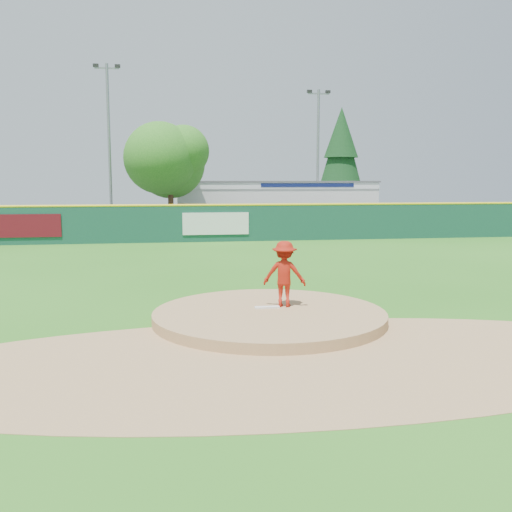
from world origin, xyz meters
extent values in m
plane|color=#286B19|center=(0.00, 0.00, 0.00)|extent=(120.00, 120.00, 0.00)
cylinder|color=#9E774C|center=(0.00, 0.00, 0.00)|extent=(5.50, 5.50, 0.50)
cube|color=white|center=(0.00, 0.30, 0.27)|extent=(0.60, 0.15, 0.04)
cylinder|color=#9E774C|center=(0.00, -3.00, 0.01)|extent=(15.40, 15.40, 0.01)
cube|color=#38383A|center=(0.00, 27.00, 0.01)|extent=(44.00, 16.00, 0.02)
imported|color=#9D1A0D|center=(0.45, 0.44, 1.05)|extent=(1.17, 0.89, 1.61)
imported|color=white|center=(6.81, 24.31, 0.65)|extent=(4.72, 2.58, 1.25)
cube|color=silver|center=(6.00, 32.00, 1.60)|extent=(15.00, 8.00, 3.20)
cube|color=white|center=(6.00, 27.98, 3.00)|extent=(15.00, 0.06, 0.55)
cube|color=#0F194C|center=(8.00, 27.94, 3.00)|extent=(7.00, 0.03, 0.28)
cube|color=#59595B|center=(6.00, 32.00, 3.25)|extent=(15.20, 8.20, 0.12)
cube|color=#5F0D17|center=(-9.56, 17.92, 1.00)|extent=(3.60, 0.04, 1.20)
cube|color=white|center=(0.33, 17.92, 1.00)|extent=(3.60, 0.04, 1.20)
cube|color=blue|center=(-11.58, 23.99, 1.32)|extent=(0.88, 0.88, 0.09)
cube|color=gray|center=(-11.58, 23.99, 0.64)|extent=(0.84, 0.84, 1.28)
cube|color=blue|center=(-11.58, 22.85, 0.75)|extent=(0.48, 1.79, 1.24)
cube|color=#144334|center=(0.00, 18.00, 1.00)|extent=(40.00, 0.10, 2.00)
cylinder|color=yellow|center=(0.00, 18.00, 2.00)|extent=(40.00, 0.14, 0.14)
cylinder|color=#382314|center=(-2.00, 25.00, 1.30)|extent=(0.36, 0.36, 2.60)
sphere|color=#387F23|center=(-2.00, 25.00, 4.56)|extent=(5.60, 5.60, 5.60)
cylinder|color=#382314|center=(13.00, 36.00, 0.80)|extent=(0.40, 0.40, 1.60)
cone|color=#113A16|center=(13.00, 36.00, 5.55)|extent=(4.40, 4.40, 7.90)
cylinder|color=gray|center=(-6.00, 27.00, 5.50)|extent=(0.20, 0.20, 11.00)
cube|color=gray|center=(-6.00, 27.00, 10.70)|extent=(1.60, 0.10, 0.10)
cube|color=black|center=(-6.70, 27.00, 10.85)|extent=(0.35, 0.25, 0.20)
cube|color=black|center=(-5.30, 27.00, 10.85)|extent=(0.35, 0.25, 0.20)
cylinder|color=gray|center=(9.00, 29.00, 5.00)|extent=(0.20, 0.20, 10.00)
cube|color=gray|center=(9.00, 29.00, 9.70)|extent=(1.60, 0.10, 0.10)
cube|color=black|center=(8.30, 29.00, 9.85)|extent=(0.35, 0.25, 0.20)
cube|color=black|center=(9.70, 29.00, 9.85)|extent=(0.35, 0.25, 0.20)
camera|label=1|loc=(-2.39, -12.97, 3.30)|focal=40.00mm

